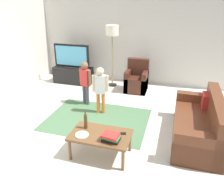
% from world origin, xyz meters
% --- Properties ---
extents(ground, '(7.80, 7.80, 0.00)m').
position_xyz_m(ground, '(0.00, 0.00, 0.00)').
color(ground, beige).
extents(wall_back, '(6.00, 0.12, 2.70)m').
position_xyz_m(wall_back, '(0.00, 3.00, 1.35)').
color(wall_back, silver).
rests_on(wall_back, ground).
extents(area_rug, '(2.20, 1.60, 0.01)m').
position_xyz_m(area_rug, '(-0.27, 0.35, 0.00)').
color(area_rug, '#4C724C').
rests_on(area_rug, ground).
extents(tv_stand, '(1.20, 0.44, 0.50)m').
position_xyz_m(tv_stand, '(-1.77, 2.30, 0.24)').
color(tv_stand, black).
rests_on(tv_stand, ground).
extents(tv, '(1.10, 0.28, 0.71)m').
position_xyz_m(tv, '(-1.77, 2.28, 0.85)').
color(tv, black).
rests_on(tv, tv_stand).
extents(couch, '(0.80, 1.80, 0.86)m').
position_xyz_m(couch, '(1.85, 0.22, 0.29)').
color(couch, brown).
rests_on(couch, ground).
extents(armchair, '(0.60, 0.60, 0.90)m').
position_xyz_m(armchair, '(0.24, 2.26, 0.30)').
color(armchair, '#472319').
rests_on(armchair, ground).
extents(floor_lamp, '(0.36, 0.36, 1.78)m').
position_xyz_m(floor_lamp, '(-0.55, 2.45, 1.54)').
color(floor_lamp, '#262626').
rests_on(floor_lamp, ground).
extents(child_near_tv, '(0.34, 0.21, 1.09)m').
position_xyz_m(child_near_tv, '(-0.80, 1.02, 0.66)').
color(child_near_tv, '#4C4C59').
rests_on(child_near_tv, ground).
extents(child_center, '(0.36, 0.18, 1.10)m').
position_xyz_m(child_center, '(-0.29, 0.68, 0.66)').
color(child_center, orange).
rests_on(child_center, ground).
extents(coffee_table, '(1.00, 0.60, 0.42)m').
position_xyz_m(coffee_table, '(0.21, -0.76, 0.37)').
color(coffee_table, brown).
rests_on(coffee_table, ground).
extents(book_stack, '(0.30, 0.25, 0.12)m').
position_xyz_m(book_stack, '(0.42, -0.88, 0.48)').
color(book_stack, black).
rests_on(book_stack, coffee_table).
extents(bottle, '(0.06, 0.06, 0.32)m').
position_xyz_m(bottle, '(-0.09, -0.66, 0.55)').
color(bottle, '#4C3319').
rests_on(bottle, coffee_table).
extents(tv_remote, '(0.18, 0.09, 0.02)m').
position_xyz_m(tv_remote, '(0.53, -0.66, 0.43)').
color(tv_remote, black).
rests_on(tv_remote, coffee_table).
extents(plate, '(0.22, 0.22, 0.02)m').
position_xyz_m(plate, '(-0.07, -0.88, 0.43)').
color(plate, white).
rests_on(plate, coffee_table).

